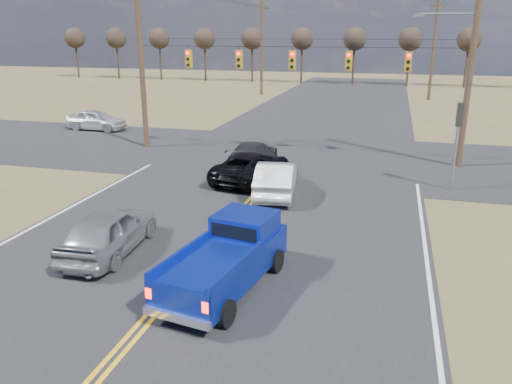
% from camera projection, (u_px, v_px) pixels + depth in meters
% --- Properties ---
extents(ground, '(160.00, 160.00, 0.00)m').
position_uv_depth(ground, '(141.00, 328.00, 11.94)').
color(ground, brown).
rests_on(ground, ground).
extents(road_main, '(14.00, 120.00, 0.02)m').
position_uv_depth(road_main, '(253.00, 199.00, 21.13)').
color(road_main, '#28282B').
rests_on(road_main, ground).
extents(road_cross, '(120.00, 12.00, 0.02)m').
position_uv_depth(road_cross, '(290.00, 156.00, 28.48)').
color(road_cross, '#28282B').
rests_on(road_cross, ground).
extents(signal_gantry, '(19.60, 4.83, 10.00)m').
position_uv_depth(signal_gantry, '(301.00, 65.00, 26.61)').
color(signal_gantry, '#473323').
rests_on(signal_gantry, ground).
extents(utility_poles, '(19.60, 58.32, 10.00)m').
position_uv_depth(utility_poles, '(289.00, 63.00, 25.96)').
color(utility_poles, '#473323').
rests_on(utility_poles, ground).
extents(treeline, '(87.00, 117.80, 7.40)m').
position_uv_depth(treeline, '(317.00, 48.00, 34.97)').
color(treeline, '#33261C').
rests_on(treeline, ground).
extents(pickup_truck, '(2.56, 5.05, 1.81)m').
position_uv_depth(pickup_truck, '(228.00, 258.00, 13.57)').
color(pickup_truck, black).
rests_on(pickup_truck, ground).
extents(silver_suv, '(2.03, 4.45, 1.48)m').
position_uv_depth(silver_suv, '(108.00, 231.00, 15.79)').
color(silver_suv, gray).
rests_on(silver_suv, ground).
extents(black_suv, '(3.15, 5.35, 1.40)m').
position_uv_depth(black_suv, '(252.00, 166.00, 23.55)').
color(black_suv, black).
rests_on(black_suv, ground).
extents(white_car_queue, '(2.17, 4.66, 1.48)m').
position_uv_depth(white_car_queue, '(276.00, 178.00, 21.51)').
color(white_car_queue, '#B9B9B9').
rests_on(white_car_queue, ground).
extents(dgrey_car_queue, '(1.97, 4.44, 1.26)m').
position_uv_depth(dgrey_car_queue, '(253.00, 153.00, 26.37)').
color(dgrey_car_queue, '#2F2E33').
rests_on(dgrey_car_queue, ground).
extents(cross_car_west, '(1.98, 4.45, 1.49)m').
position_uv_depth(cross_car_west, '(96.00, 120.00, 35.80)').
color(cross_car_west, silver).
rests_on(cross_car_west, ground).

